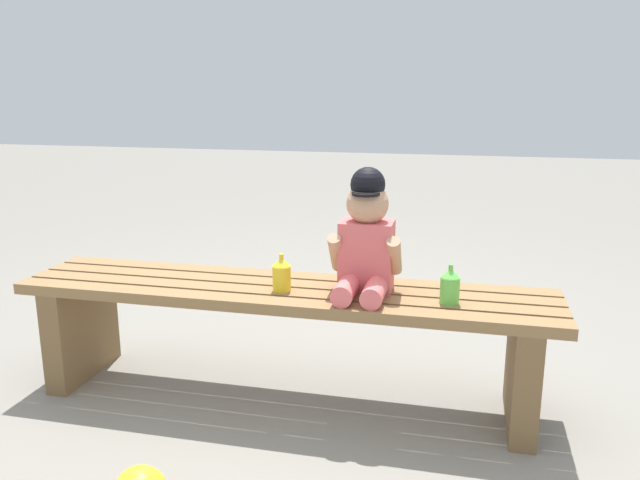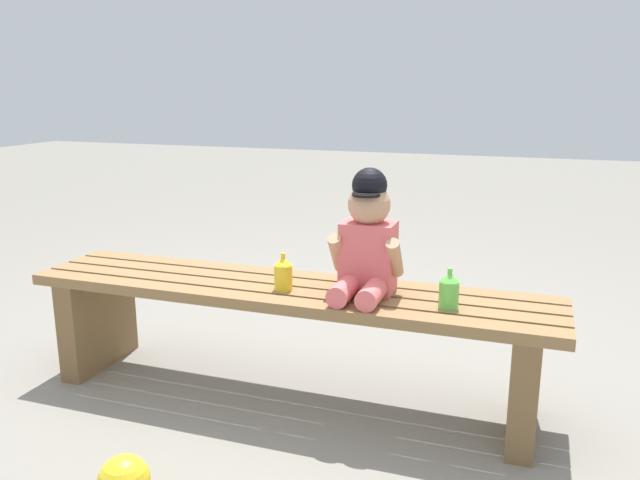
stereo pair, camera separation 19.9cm
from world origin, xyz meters
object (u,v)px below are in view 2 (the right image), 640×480
(park_bench, at_px, (287,319))
(sippy_cup_left, at_px, (283,272))
(child_figure, at_px, (367,240))
(sippy_cup_right, at_px, (449,289))

(park_bench, bearing_deg, sippy_cup_left, -81.81)
(park_bench, xyz_separation_m, child_figure, (0.27, 0.01, 0.30))
(park_bench, height_order, sippy_cup_left, sippy_cup_left)
(park_bench, height_order, sippy_cup_right, sippy_cup_right)
(park_bench, relative_size, sippy_cup_left, 14.52)
(sippy_cup_left, xyz_separation_m, sippy_cup_right, (0.54, 0.00, 0.00))
(park_bench, xyz_separation_m, sippy_cup_right, (0.54, -0.04, 0.18))
(park_bench, height_order, child_figure, child_figure)
(sippy_cup_right, bearing_deg, park_bench, 175.61)
(child_figure, relative_size, sippy_cup_left, 3.26)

